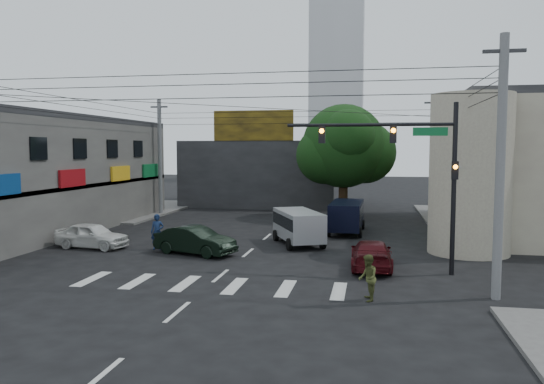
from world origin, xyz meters
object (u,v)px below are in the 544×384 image
(traffic_officer, at_px, (157,232))
(pedestrian_olive, at_px, (368,278))
(maroon_sedan, at_px, (371,254))
(silver_minivan, at_px, (298,228))
(street_tree, at_px, (344,146))
(utility_pole_far_left, at_px, (160,157))
(traffic_gantry, at_px, (413,160))
(utility_pole_near_right, at_px, (500,169))
(utility_pole_far_right, at_px, (433,158))
(navy_van, at_px, (347,217))
(dark_sedan, at_px, (195,240))
(white_compact, at_px, (92,235))

(traffic_officer, xyz_separation_m, pedestrian_olive, (10.94, -7.53, -0.13))
(maroon_sedan, bearing_deg, silver_minivan, -54.01)
(street_tree, distance_m, utility_pole_far_left, 14.56)
(traffic_gantry, xyz_separation_m, utility_pole_near_right, (2.68, -3.50, -0.23))
(utility_pole_far_left, distance_m, traffic_officer, 15.55)
(utility_pole_near_right, relative_size, utility_pole_far_right, 1.00)
(maroon_sedan, height_order, navy_van, navy_van)
(pedestrian_olive, bearing_deg, dark_sedan, -132.76)
(traffic_officer, bearing_deg, pedestrian_olive, -45.50)
(silver_minivan, bearing_deg, street_tree, -32.46)
(navy_van, bearing_deg, maroon_sedan, -169.14)
(utility_pole_near_right, height_order, dark_sedan, utility_pole_near_right)
(navy_van, bearing_deg, traffic_gantry, -160.99)
(utility_pole_far_left, bearing_deg, utility_pole_near_right, -44.31)
(traffic_gantry, height_order, white_compact, traffic_gantry)
(navy_van, distance_m, pedestrian_olive, 15.04)
(silver_minivan, xyz_separation_m, pedestrian_olive, (3.85, -10.32, -0.12))
(street_tree, height_order, silver_minivan, street_tree)
(utility_pole_far_right, distance_m, navy_van, 9.54)
(traffic_gantry, height_order, traffic_officer, traffic_gantry)
(utility_pole_far_left, height_order, silver_minivan, utility_pole_far_left)
(traffic_gantry, bearing_deg, silver_minivan, 134.32)
(utility_pole_far_right, relative_size, navy_van, 1.85)
(utility_pole_far_left, xyz_separation_m, navy_van, (15.13, -6.60, -3.62))
(utility_pole_far_left, height_order, maroon_sedan, utility_pole_far_left)
(traffic_gantry, xyz_separation_m, maroon_sedan, (-1.66, 0.59, -4.20))
(white_compact, bearing_deg, utility_pole_far_right, -46.21)
(utility_pole_far_right, relative_size, dark_sedan, 2.04)
(utility_pole_near_right, bearing_deg, street_tree, 106.82)
(utility_pole_far_left, height_order, navy_van, utility_pole_far_left)
(street_tree, height_order, pedestrian_olive, street_tree)
(maroon_sedan, height_order, traffic_officer, traffic_officer)
(pedestrian_olive, bearing_deg, silver_minivan, -164.20)
(traffic_gantry, relative_size, utility_pole_far_right, 0.78)
(utility_pole_far_right, height_order, traffic_officer, utility_pole_far_right)
(maroon_sedan, distance_m, silver_minivan, 6.51)
(utility_pole_far_right, bearing_deg, street_tree, 171.25)
(dark_sedan, relative_size, traffic_officer, 2.40)
(street_tree, distance_m, white_compact, 20.29)
(utility_pole_far_left, xyz_separation_m, white_compact, (1.99, -14.25, -3.92))
(white_compact, bearing_deg, navy_van, -52.85)
(utility_pole_near_right, height_order, pedestrian_olive, utility_pole_near_right)
(street_tree, bearing_deg, utility_pole_far_right, -8.75)
(white_compact, bearing_deg, silver_minivan, -67.43)
(traffic_gantry, distance_m, maroon_sedan, 4.55)
(utility_pole_far_right, height_order, pedestrian_olive, utility_pole_far_right)
(white_compact, bearing_deg, street_tree, -32.42)
(white_compact, xyz_separation_m, pedestrian_olive, (14.56, -7.32, 0.13))
(street_tree, height_order, dark_sedan, street_tree)
(white_compact, bearing_deg, maroon_sedan, -91.45)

